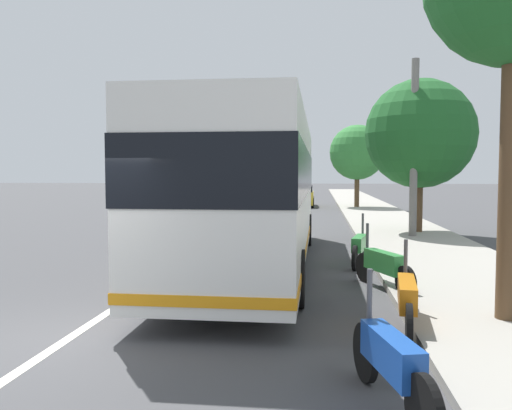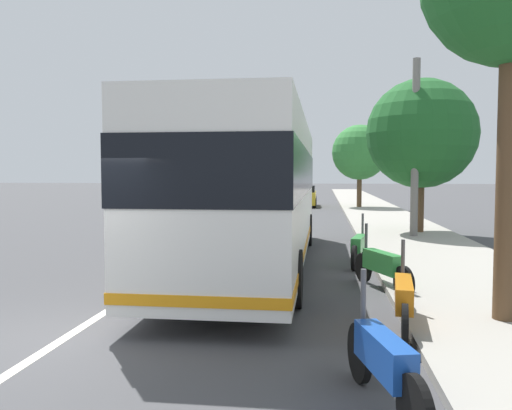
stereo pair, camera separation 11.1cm
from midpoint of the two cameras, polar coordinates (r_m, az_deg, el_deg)
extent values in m
plane|color=#424244|center=(7.83, -20.26, -13.81)|extent=(220.00, 220.00, 0.00)
cube|color=#9E998E|center=(17.04, 17.64, -4.19)|extent=(110.00, 3.60, 0.14)
cube|color=silver|center=(17.13, -4.56, -4.22)|extent=(110.00, 0.16, 0.01)
cube|color=silver|center=(12.84, 0.16, 1.84)|extent=(12.12, 2.52, 3.16)
cube|color=black|center=(12.83, 0.16, 3.62)|extent=(12.16, 2.56, 1.01)
cube|color=orange|center=(12.94, 0.16, -4.05)|extent=(12.15, 2.55, 0.16)
cylinder|color=black|center=(16.93, -2.10, -2.61)|extent=(1.00, 0.30, 1.00)
cylinder|color=black|center=(16.71, 5.78, -2.71)|extent=(1.00, 0.30, 1.00)
cylinder|color=black|center=(9.45, -9.89, -7.54)|extent=(1.00, 0.30, 1.00)
cylinder|color=black|center=(9.04, 4.44, -7.99)|extent=(1.00, 0.30, 1.00)
cylinder|color=black|center=(6.09, 11.74, -15.49)|extent=(0.65, 0.23, 0.65)
cube|color=#1947A5|center=(5.35, 14.34, -15.41)|extent=(1.14, 0.50, 0.36)
cylinder|color=#4C4C51|center=(5.82, 12.16, -10.24)|extent=(0.06, 0.06, 0.70)
cylinder|color=black|center=(8.91, 15.99, -9.61)|extent=(0.61, 0.15, 0.60)
cylinder|color=black|center=(7.26, 16.35, -12.63)|extent=(0.61, 0.15, 0.60)
cube|color=orange|center=(8.03, 16.18, -9.23)|extent=(1.30, 0.40, 0.36)
cylinder|color=#4C4C51|center=(8.67, 16.08, -5.93)|extent=(0.06, 0.06, 0.70)
cylinder|color=black|center=(11.34, 11.88, -6.70)|extent=(0.60, 0.31, 0.62)
cylinder|color=black|center=(9.99, 16.13, -8.15)|extent=(0.60, 0.31, 0.62)
cube|color=#338C3F|center=(10.61, 13.89, -6.06)|extent=(1.19, 0.69, 0.39)
cylinder|color=#4C4C51|center=(11.14, 12.20, -3.76)|extent=(0.06, 0.06, 0.70)
cylinder|color=black|center=(14.13, 11.80, -4.72)|extent=(0.61, 0.20, 0.60)
cylinder|color=black|center=(12.59, 10.91, -5.70)|extent=(0.61, 0.20, 0.60)
cube|color=#338C3F|center=(13.33, 11.40, -4.12)|extent=(1.20, 0.47, 0.35)
cylinder|color=#4C4C51|center=(13.94, 11.78, -2.34)|extent=(0.06, 0.06, 0.70)
cube|color=black|center=(29.00, -3.64, -0.01)|extent=(4.53, 1.97, 0.71)
cube|color=black|center=(28.91, -3.67, 1.16)|extent=(2.50, 1.78, 0.48)
cylinder|color=black|center=(27.39, -2.52, -0.66)|extent=(0.64, 0.23, 0.64)
cylinder|color=black|center=(27.77, -6.02, -0.62)|extent=(0.64, 0.23, 0.64)
cylinder|color=black|center=(30.31, -1.46, -0.26)|extent=(0.64, 0.23, 0.64)
cylinder|color=black|center=(30.65, -4.64, -0.22)|extent=(0.64, 0.23, 0.64)
cube|color=gold|center=(36.34, 5.20, 0.79)|extent=(4.35, 1.83, 0.83)
cube|color=black|center=(36.09, 5.19, 1.79)|extent=(2.16, 1.68, 0.45)
cylinder|color=black|center=(37.82, 4.01, 0.48)|extent=(0.64, 0.22, 0.64)
cylinder|color=black|center=(37.77, 6.53, 0.46)|extent=(0.64, 0.22, 0.64)
cylinder|color=black|center=(34.96, 3.75, 0.24)|extent=(0.64, 0.22, 0.64)
cylinder|color=black|center=(34.90, 6.47, 0.22)|extent=(0.64, 0.22, 0.64)
cylinder|color=brown|center=(8.50, 26.12, 2.35)|extent=(0.33, 0.33, 4.37)
cylinder|color=brown|center=(20.13, 17.63, 0.41)|extent=(0.27, 0.27, 2.55)
sphere|color=#1E5B26|center=(20.15, 17.76, 7.43)|extent=(3.99, 3.99, 3.99)
cylinder|color=brown|center=(34.17, 11.29, 1.73)|extent=(0.31, 0.31, 2.58)
sphere|color=#337F38|center=(34.18, 11.33, 5.66)|extent=(3.52, 3.52, 3.52)
cylinder|color=slate|center=(18.76, 17.12, 5.76)|extent=(0.26, 0.26, 6.18)
camera|label=1|loc=(0.06, -89.78, 0.01)|focal=36.69mm
camera|label=2|loc=(0.06, 90.22, -0.01)|focal=36.69mm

